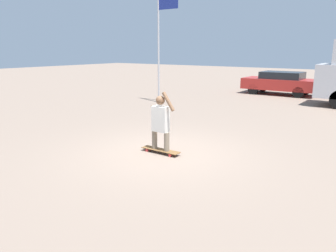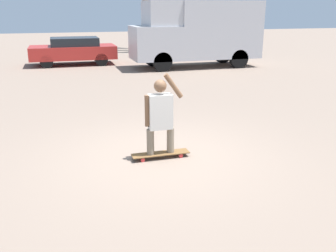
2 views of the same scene
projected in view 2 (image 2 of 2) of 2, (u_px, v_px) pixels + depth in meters
ground_plane at (161, 156)px, 7.21m from camera, size 80.00×80.00×0.00m
skateboard at (161, 154)px, 7.12m from camera, size 1.10×0.26×0.09m
person_skateboarder at (160, 113)px, 6.88m from camera, size 0.73×0.23×1.53m
camper_van at (198, 31)px, 17.72m from camera, size 6.07×2.11×3.06m
parked_car_red at (74, 50)px, 18.69m from camera, size 4.17×1.86×1.34m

